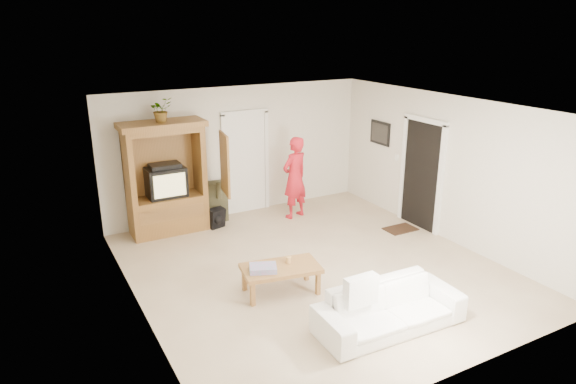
% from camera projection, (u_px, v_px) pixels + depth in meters
% --- Properties ---
extents(floor, '(6.00, 6.00, 0.00)m').
position_uv_depth(floor, '(315.00, 268.00, 8.28)').
color(floor, tan).
rests_on(floor, ground).
extents(ceiling, '(6.00, 6.00, 0.00)m').
position_uv_depth(ceiling, '(317.00, 107.00, 7.46)').
color(ceiling, white).
rests_on(ceiling, floor).
extents(wall_back, '(5.50, 0.00, 5.50)m').
position_uv_depth(wall_back, '(238.00, 151.00, 10.37)').
color(wall_back, silver).
rests_on(wall_back, floor).
extents(wall_front, '(5.50, 0.00, 5.50)m').
position_uv_depth(wall_front, '(466.00, 271.00, 5.37)').
color(wall_front, silver).
rests_on(wall_front, floor).
extents(wall_left, '(0.00, 6.00, 6.00)m').
position_uv_depth(wall_left, '(135.00, 224.00, 6.62)').
color(wall_left, silver).
rests_on(wall_left, floor).
extents(wall_right, '(0.00, 6.00, 6.00)m').
position_uv_depth(wall_right, '(447.00, 169.00, 9.12)').
color(wall_right, silver).
rests_on(wall_right, floor).
extents(armoire, '(1.82, 1.14, 2.10)m').
position_uv_depth(armoire, '(168.00, 185.00, 9.49)').
color(armoire, brown).
rests_on(armoire, floor).
extents(door_back, '(0.85, 0.05, 2.04)m').
position_uv_depth(door_back, '(246.00, 164.00, 10.50)').
color(door_back, white).
rests_on(door_back, floor).
extents(doorway_right, '(0.05, 0.90, 2.04)m').
position_uv_depth(doorway_right, '(422.00, 175.00, 9.70)').
color(doorway_right, black).
rests_on(doorway_right, floor).
extents(framed_picture, '(0.03, 0.60, 0.48)m').
position_uv_depth(framed_picture, '(380.00, 133.00, 10.60)').
color(framed_picture, black).
rests_on(framed_picture, wall_right).
extents(doormat, '(0.60, 0.40, 0.02)m').
position_uv_depth(doormat, '(400.00, 229.00, 9.83)').
color(doormat, '#382316').
rests_on(doormat, floor).
extents(plant, '(0.47, 0.44, 0.43)m').
position_uv_depth(plant, '(161.00, 110.00, 9.01)').
color(plant, '#4C7238').
rests_on(plant, armoire).
extents(man, '(0.69, 0.55, 1.66)m').
position_uv_depth(man, '(295.00, 178.00, 10.22)').
color(man, red).
rests_on(man, floor).
extents(sofa, '(1.98, 0.83, 0.57)m').
position_uv_depth(sofa, '(390.00, 308.00, 6.59)').
color(sofa, white).
rests_on(sofa, floor).
extents(coffee_table, '(1.21, 0.80, 0.42)m').
position_uv_depth(coffee_table, '(281.00, 270.00, 7.44)').
color(coffee_table, olive).
rests_on(coffee_table, floor).
extents(towel, '(0.46, 0.40, 0.08)m').
position_uv_depth(towel, '(263.00, 268.00, 7.28)').
color(towel, '#D0459D').
rests_on(towel, coffee_table).
extents(candle, '(0.08, 0.08, 0.10)m').
position_uv_depth(candle, '(288.00, 260.00, 7.52)').
color(candle, tan).
rests_on(candle, coffee_table).
extents(backpack_black, '(0.34, 0.25, 0.38)m').
position_uv_depth(backpack_black, '(216.00, 218.00, 9.86)').
color(backpack_black, black).
rests_on(backpack_black, floor).
extents(backpack_olive, '(0.45, 0.36, 0.79)m').
position_uv_depth(backpack_olive, '(216.00, 201.00, 10.19)').
color(backpack_olive, '#47442B').
rests_on(backpack_olive, floor).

